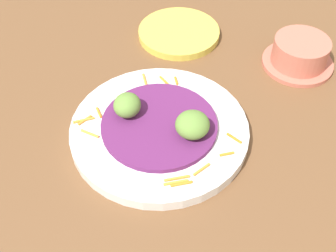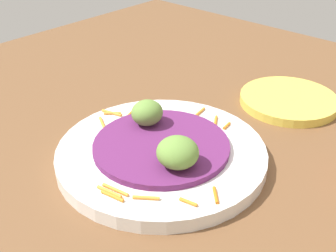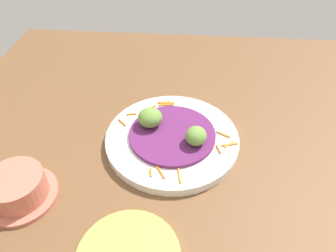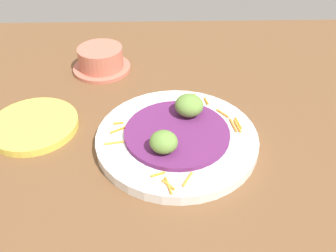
# 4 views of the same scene
# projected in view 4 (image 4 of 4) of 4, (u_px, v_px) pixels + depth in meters

# --- Properties ---
(table_surface) EXTENTS (1.10, 1.10, 0.02)m
(table_surface) POSITION_uv_depth(u_px,v_px,m) (151.00, 156.00, 0.63)
(table_surface) COLOR brown
(table_surface) RESTS_ON ground
(main_plate) EXTENTS (0.28, 0.28, 0.02)m
(main_plate) POSITION_uv_depth(u_px,v_px,m) (177.00, 139.00, 0.64)
(main_plate) COLOR white
(main_plate) RESTS_ON table_surface
(cabbage_bed) EXTENTS (0.18, 0.18, 0.01)m
(cabbage_bed) POSITION_uv_depth(u_px,v_px,m) (177.00, 133.00, 0.63)
(cabbage_bed) COLOR #60235B
(cabbage_bed) RESTS_ON main_plate
(carrot_garnish) EXTENTS (0.26, 0.24, 0.00)m
(carrot_garnish) POSITION_uv_depth(u_px,v_px,m) (185.00, 137.00, 0.63)
(carrot_garnish) COLOR orange
(carrot_garnish) RESTS_ON main_plate
(guac_scoop_left) EXTENTS (0.06, 0.06, 0.04)m
(guac_scoop_left) POSITION_uv_depth(u_px,v_px,m) (189.00, 105.00, 0.66)
(guac_scoop_left) COLOR olive
(guac_scoop_left) RESTS_ON cabbage_bed
(guac_scoop_center) EXTENTS (0.05, 0.05, 0.04)m
(guac_scoop_center) POSITION_uv_depth(u_px,v_px,m) (164.00, 142.00, 0.58)
(guac_scoop_center) COLOR olive
(guac_scoop_center) RESTS_ON cabbage_bed
(side_plate_small) EXTENTS (0.16, 0.16, 0.01)m
(side_plate_small) POSITION_uv_depth(u_px,v_px,m) (34.00, 125.00, 0.67)
(side_plate_small) COLOR #E0CC4C
(side_plate_small) RESTS_ON table_surface
(terracotta_bowl) EXTENTS (0.13, 0.13, 0.05)m
(terracotta_bowl) POSITION_uv_depth(u_px,v_px,m) (101.00, 60.00, 0.83)
(terracotta_bowl) COLOR #C66B56
(terracotta_bowl) RESTS_ON table_surface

